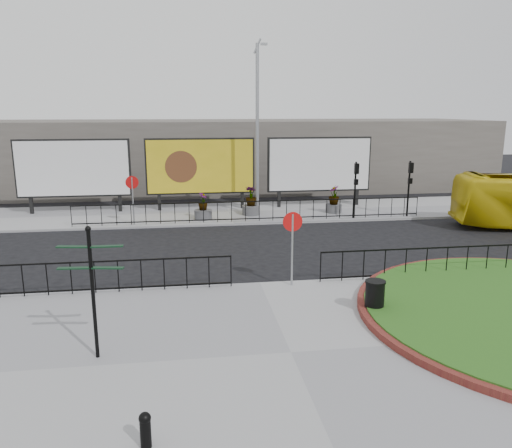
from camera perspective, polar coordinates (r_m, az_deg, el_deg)
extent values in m
plane|color=black|center=(16.91, 0.45, -7.06)|extent=(90.00, 90.00, 0.00)
cube|color=gray|center=(12.38, 4.01, -14.66)|extent=(30.00, 10.00, 0.12)
cube|color=gray|center=(28.40, -3.15, 1.31)|extent=(44.00, 6.00, 0.12)
cylinder|color=gray|center=(25.64, -13.88, 2.54)|extent=(0.07, 0.07, 2.40)
cylinder|color=#A80B0B|center=(25.49, -13.99, 4.64)|extent=(0.64, 0.03, 0.64)
cylinder|color=white|center=(25.51, -13.99, 4.65)|extent=(0.50, 0.03, 0.50)
cylinder|color=gray|center=(16.30, 4.15, -2.99)|extent=(0.07, 0.07, 2.40)
cylinder|color=#A80B0B|center=(16.07, 4.21, 0.27)|extent=(0.64, 0.03, 0.64)
cylinder|color=white|center=(16.09, 4.19, 0.28)|extent=(0.50, 0.03, 0.50)
cube|color=black|center=(30.39, -24.28, 2.02)|extent=(0.18, 0.18, 1.00)
cube|color=black|center=(29.41, -15.27, 2.38)|extent=(0.18, 0.18, 1.00)
cube|color=black|center=(29.53, -20.15, 6.02)|extent=(6.20, 0.25, 3.20)
cube|color=silver|center=(29.37, -20.21, 5.98)|extent=(6.00, 0.06, 3.00)
cube|color=black|center=(29.21, -10.99, 2.53)|extent=(0.18, 0.18, 1.00)
cube|color=black|center=(29.36, -1.58, 2.82)|extent=(0.18, 0.18, 1.00)
cube|color=black|center=(28.90, -6.37, 6.59)|extent=(6.20, 0.25, 3.20)
cube|color=gold|center=(28.74, -6.36, 6.55)|extent=(6.00, 0.06, 3.00)
cube|color=black|center=(29.68, 2.64, 2.92)|extent=(0.18, 0.18, 1.00)
cube|color=black|center=(30.93, 11.43, 3.09)|extent=(0.18, 0.18, 1.00)
cube|color=black|center=(29.94, 7.23, 6.79)|extent=(6.20, 0.25, 3.20)
cube|color=silver|center=(29.79, 7.32, 6.75)|extent=(6.00, 0.06, 3.00)
cylinder|color=gray|center=(27.02, 0.14, 10.48)|extent=(0.18, 0.18, 9.00)
cylinder|color=gray|center=(27.18, 0.15, 19.69)|extent=(0.43, 0.10, 0.77)
cube|color=gray|center=(27.24, 0.92, 19.88)|extent=(0.35, 0.15, 0.12)
cylinder|color=black|center=(26.96, 11.24, 3.82)|extent=(0.10, 0.10, 3.00)
cube|color=black|center=(26.69, 11.43, 6.21)|extent=(0.22, 0.18, 0.55)
cube|color=black|center=(26.78, 11.36, 4.73)|extent=(0.20, 0.16, 0.30)
cylinder|color=black|center=(28.09, 17.04, 3.86)|extent=(0.10, 0.10, 3.00)
cube|color=black|center=(27.83, 17.30, 6.15)|extent=(0.22, 0.18, 0.55)
cube|color=black|center=(27.92, 17.20, 4.73)|extent=(0.20, 0.16, 0.30)
cube|color=#5E5752|center=(37.93, -4.54, 7.95)|extent=(40.00, 10.00, 5.00)
cylinder|color=black|center=(12.08, -18.12, -7.81)|extent=(0.09, 0.09, 3.05)
sphere|color=black|center=(11.63, -18.66, -0.53)|extent=(0.13, 0.13, 0.13)
cube|color=black|center=(11.86, -20.25, -2.46)|extent=(0.73, 0.25, 0.03)
cube|color=black|center=(11.66, -16.68, -2.46)|extent=(0.72, 0.15, 0.03)
cube|color=black|center=(11.96, -20.12, -4.76)|extent=(0.72, 0.18, 0.03)
cube|color=black|center=(11.74, -16.59, -4.83)|extent=(0.73, 0.25, 0.03)
cylinder|color=black|center=(9.45, -12.50, -22.30)|extent=(0.19, 0.19, 0.53)
sphere|color=black|center=(9.29, -12.60, -20.85)|extent=(0.21, 0.21, 0.21)
cylinder|color=black|center=(14.71, 13.40, -8.20)|extent=(0.54, 0.54, 0.90)
cylinder|color=black|center=(14.55, 13.50, -6.44)|extent=(0.58, 0.58, 0.06)
cylinder|color=#4C4C4F|center=(26.51, -6.05, 1.09)|extent=(0.94, 0.94, 0.49)
imported|color=#245216|center=(26.38, -6.09, 2.59)|extent=(0.67, 0.67, 0.92)
cylinder|color=#4C4C4F|center=(27.48, -0.58, 1.59)|extent=(0.97, 0.97, 0.50)
imported|color=#245216|center=(27.34, -0.58, 3.23)|extent=(0.79, 0.79, 1.09)
cylinder|color=#4C4C4F|center=(28.39, 8.86, 1.77)|extent=(0.90, 0.90, 0.47)
imported|color=#245216|center=(28.25, 8.91, 3.30)|extent=(0.62, 0.62, 1.07)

